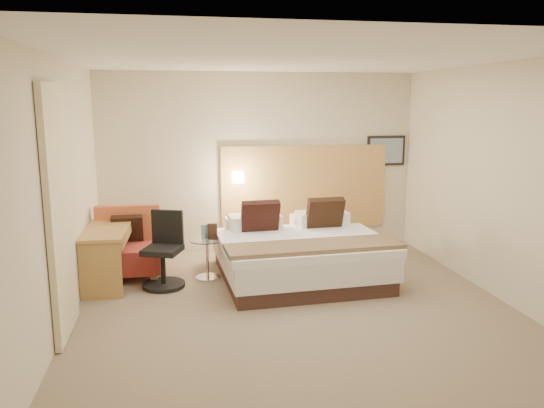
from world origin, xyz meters
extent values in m
cube|color=#796852|center=(0.00, 0.00, -0.01)|extent=(4.80, 5.00, 0.02)
cube|color=white|center=(0.00, 0.00, 2.71)|extent=(4.80, 5.00, 0.02)
cube|color=beige|center=(0.00, 2.51, 1.35)|extent=(4.80, 0.02, 2.70)
cube|color=beige|center=(0.00, -2.51, 1.35)|extent=(4.80, 0.02, 2.70)
cube|color=beige|center=(-2.41, 0.00, 1.35)|extent=(0.02, 5.00, 2.70)
cube|color=beige|center=(2.41, 0.00, 1.35)|extent=(0.02, 5.00, 2.70)
cube|color=tan|center=(0.70, 2.47, 0.95)|extent=(2.60, 0.04, 1.30)
cube|color=black|center=(2.02, 2.48, 1.50)|extent=(0.62, 0.03, 0.47)
cube|color=gray|center=(2.02, 2.46, 1.50)|extent=(0.54, 0.01, 0.39)
cylinder|color=white|center=(-0.35, 2.42, 1.15)|extent=(0.02, 0.12, 0.02)
cube|color=#FFEDC6|center=(-0.35, 2.36, 1.15)|extent=(0.15, 0.15, 0.15)
cube|color=beige|center=(-2.36, -0.25, 1.22)|extent=(0.06, 0.90, 2.42)
cylinder|color=#82ABCA|center=(-0.94, 1.22, 0.62)|extent=(0.06, 0.06, 0.19)
cylinder|color=#78A3BA|center=(-0.88, 1.26, 0.62)|extent=(0.06, 0.06, 0.19)
cube|color=black|center=(-0.83, 1.17, 0.63)|extent=(0.12, 0.05, 0.21)
cube|color=#39221C|center=(0.27, 1.02, 0.09)|extent=(2.03, 2.03, 0.18)
cube|color=silver|center=(0.27, 1.02, 0.33)|extent=(2.09, 2.09, 0.30)
cube|color=white|center=(0.29, 0.74, 0.53)|extent=(2.12, 1.54, 0.10)
cube|color=white|center=(-0.24, 1.73, 0.57)|extent=(0.71, 0.41, 0.18)
cube|color=white|center=(0.71, 1.78, 0.57)|extent=(0.71, 0.41, 0.18)
cube|color=white|center=(-0.23, 1.47, 0.67)|extent=(0.71, 0.41, 0.18)
cube|color=white|center=(0.72, 1.52, 0.67)|extent=(0.71, 0.41, 0.18)
cube|color=black|center=(-0.19, 1.28, 0.75)|extent=(0.51, 0.29, 0.51)
cube|color=black|center=(0.70, 1.32, 0.75)|extent=(0.51, 0.29, 0.51)
cube|color=#C86829|center=(0.31, 0.35, 0.60)|extent=(2.11, 0.66, 0.05)
cube|color=#A08A4B|center=(-2.26, 1.13, 0.05)|extent=(0.09, 0.09, 0.11)
cube|color=#9F7C4B|center=(-1.58, 1.14, 0.05)|extent=(0.09, 0.09, 0.11)
cube|color=tan|center=(-2.26, 1.73, 0.05)|extent=(0.09, 0.09, 0.11)
cube|color=#9C6E49|center=(-1.58, 1.73, 0.05)|extent=(0.09, 0.09, 0.11)
cube|color=#A9322D|center=(-1.92, 1.43, 0.27)|extent=(0.85, 0.75, 0.32)
cube|color=#BF5A33|center=(-1.92, 1.74, 0.66)|extent=(0.85, 0.14, 0.48)
cube|color=black|center=(-1.92, 1.62, 0.58)|extent=(0.40, 0.20, 0.42)
cylinder|color=white|center=(-0.90, 1.20, 0.01)|extent=(0.33, 0.33, 0.02)
cylinder|color=silver|center=(-0.90, 1.20, 0.26)|extent=(0.04, 0.04, 0.49)
cylinder|color=silver|center=(-0.90, 1.20, 0.52)|extent=(0.49, 0.49, 0.01)
cube|color=#AD7F44|center=(-2.14, 1.19, 0.70)|extent=(0.56, 1.17, 0.04)
cube|color=#A97F42|center=(-2.15, 0.65, 0.34)|extent=(0.48, 0.05, 0.68)
cube|color=tan|center=(-2.12, 1.72, 0.34)|extent=(0.48, 0.05, 0.68)
cube|color=#B58947|center=(-2.09, 1.19, 0.62)|extent=(0.46, 1.09, 0.10)
cylinder|color=black|center=(-1.45, 0.95, 0.03)|extent=(0.67, 0.67, 0.04)
cylinder|color=black|center=(-1.45, 0.95, 0.25)|extent=(0.08, 0.08, 0.40)
cube|color=black|center=(-1.45, 0.95, 0.47)|extent=(0.54, 0.54, 0.07)
cube|color=black|center=(-1.39, 1.13, 0.73)|extent=(0.40, 0.19, 0.42)
camera|label=1|loc=(-1.24, -5.45, 2.26)|focal=35.00mm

